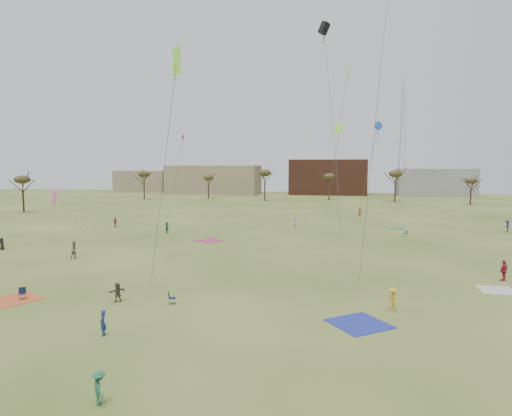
% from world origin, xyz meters
% --- Properties ---
extents(ground, '(260.00, 260.00, 0.00)m').
position_xyz_m(ground, '(0.00, 0.00, 0.00)').
color(ground, '#42571B').
rests_on(ground, ground).
extents(flyer_near_center, '(1.06, 1.08, 1.49)m').
position_xyz_m(flyer_near_center, '(-1.03, -18.00, 0.74)').
color(flyer_near_center, '#246E4B').
rests_on(flyer_near_center, ground).
extents(flyer_near_right, '(0.55, 0.66, 1.55)m').
position_xyz_m(flyer_near_right, '(-4.88, -11.10, 0.78)').
color(flyer_near_right, navy).
rests_on(flyer_near_right, ground).
extents(spectator_fore_a, '(1.10, 1.06, 1.84)m').
position_xyz_m(spectator_fore_a, '(23.19, 6.80, 0.92)').
color(spectator_fore_a, '#B21E33').
rests_on(spectator_fore_a, ground).
extents(spectator_fore_b, '(1.08, 1.16, 1.92)m').
position_xyz_m(spectator_fore_b, '(-19.33, 7.97, 0.96)').
color(spectator_fore_b, '#897D57').
rests_on(spectator_fore_b, ground).
extents(spectator_fore_c, '(1.17, 1.34, 1.47)m').
position_xyz_m(spectator_fore_c, '(-7.24, -5.00, 0.73)').
color(spectator_fore_c, brown).
rests_on(spectator_fore_c, ground).
extents(flyer_mid_a, '(0.71, 0.47, 1.43)m').
position_xyz_m(flyer_mid_a, '(-30.93, 10.80, 0.72)').
color(flyer_mid_a, black).
rests_on(flyer_mid_a, ground).
extents(flyer_mid_b, '(0.91, 1.20, 1.64)m').
position_xyz_m(flyer_mid_b, '(12.62, -3.22, 0.82)').
color(flyer_mid_b, gold).
rests_on(flyer_mid_b, ground).
extents(spectator_mid_d, '(0.45, 0.99, 1.65)m').
position_xyz_m(spectator_mid_d, '(-27.21, 31.00, 0.83)').
color(spectator_mid_d, '#9E4182').
rests_on(spectator_mid_d, ground).
extents(spectator_mid_e, '(0.97, 0.96, 1.58)m').
position_xyz_m(spectator_mid_e, '(1.75, 36.42, 0.79)').
color(spectator_mid_e, white).
rests_on(spectator_mid_e, ground).
extents(flyer_far_a, '(1.24, 1.51, 1.62)m').
position_xyz_m(flyer_far_a, '(-16.42, 26.69, 0.81)').
color(flyer_far_a, '#277549').
rests_on(flyer_far_a, ground).
extents(flyer_far_b, '(0.84, 0.94, 1.62)m').
position_xyz_m(flyer_far_b, '(12.98, 54.39, 0.81)').
color(flyer_far_b, '#B93A1F').
rests_on(flyer_far_b, ground).
extents(flyer_far_c, '(0.81, 1.26, 1.85)m').
position_xyz_m(flyer_far_c, '(33.97, 37.08, 0.93)').
color(flyer_far_c, navy).
rests_on(flyer_far_c, ground).
extents(blanket_red, '(4.52, 4.52, 0.03)m').
position_xyz_m(blanket_red, '(-15.27, -6.11, 0.00)').
color(blanket_red, '#CF5529').
rests_on(blanket_red, ground).
extents(blanket_blue, '(4.67, 4.67, 0.03)m').
position_xyz_m(blanket_blue, '(10.24, -6.29, 0.00)').
color(blanket_blue, '#24309E').
rests_on(blanket_blue, ground).
extents(blanket_cream, '(2.70, 2.70, 0.03)m').
position_xyz_m(blanket_cream, '(21.56, 3.46, 0.00)').
color(blanket_cream, beige).
rests_on(blanket_cream, ground).
extents(blanket_plum, '(4.46, 4.46, 0.03)m').
position_xyz_m(blanket_plum, '(-8.26, 21.46, 0.00)').
color(blanket_plum, '#A8335B').
rests_on(blanket_plum, ground).
extents(blanket_olive, '(2.91, 2.91, 0.03)m').
position_xyz_m(blanket_olive, '(17.88, 38.11, 0.00)').
color(blanket_olive, '#30844C').
rests_on(blanket_olive, ground).
extents(camp_chair_left, '(0.72, 0.73, 0.87)m').
position_xyz_m(camp_chair_left, '(-14.68, -5.79, 0.26)').
color(camp_chair_left, '#121C33').
rests_on(camp_chair_left, ground).
extents(camp_chair_center, '(0.68, 0.66, 0.87)m').
position_xyz_m(camp_chair_center, '(-3.09, -4.70, 0.26)').
color(camp_chair_center, '#141A38').
rests_on(camp_chair_center, ground).
extents(camp_chair_right, '(0.59, 0.55, 0.87)m').
position_xyz_m(camp_chair_right, '(18.20, 30.03, 0.26)').
color(camp_chair_right, '#16243D').
rests_on(camp_chair_right, ground).
extents(kites_aloft, '(65.55, 55.86, 27.91)m').
position_xyz_m(kites_aloft, '(8.81, 34.54, 23.69)').
color(kites_aloft, blue).
rests_on(kites_aloft, ground).
extents(tree_line, '(117.44, 49.32, 8.91)m').
position_xyz_m(tree_line, '(-2.85, 79.12, 7.09)').
color(tree_line, '#3A2B1E').
rests_on(tree_line, ground).
extents(building_tan, '(32.00, 14.00, 10.00)m').
position_xyz_m(building_tan, '(-35.00, 115.00, 5.00)').
color(building_tan, '#937F60').
rests_on(building_tan, ground).
extents(building_brick, '(26.00, 16.00, 12.00)m').
position_xyz_m(building_brick, '(5.00, 120.00, 6.00)').
color(building_brick, brown).
rests_on(building_brick, ground).
extents(building_grey, '(24.00, 12.00, 9.00)m').
position_xyz_m(building_grey, '(40.00, 118.00, 4.50)').
color(building_grey, gray).
rests_on(building_grey, ground).
extents(building_tan_west, '(20.00, 12.00, 8.00)m').
position_xyz_m(building_tan_west, '(-65.00, 122.00, 4.00)').
color(building_tan_west, '#937F60').
rests_on(building_tan_west, ground).
extents(radio_tower, '(1.51, 1.72, 41.00)m').
position_xyz_m(radio_tower, '(30.00, 125.00, 19.21)').
color(radio_tower, '#9EA3A8').
rests_on(radio_tower, ground).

